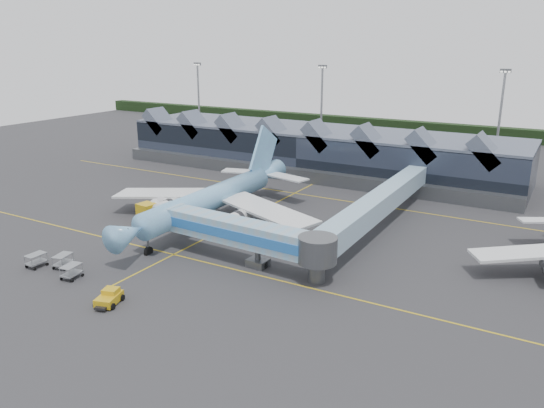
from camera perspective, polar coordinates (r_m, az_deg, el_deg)
The scene contains 10 objects.
ground at distance 80.35m, azimuth -6.85°, elevation -3.54°, with size 260.00×260.00×0.00m, color #2A292C.
taxi_stripes at distance 88.06m, azimuth -2.98°, elevation -1.58°, with size 120.00×60.00×0.01m.
tree_line_far at distance 177.88m, azimuth 14.93°, elevation 7.97°, with size 260.00×4.00×4.00m, color black.
terminal at distance 120.90m, azimuth 4.62°, elevation 5.87°, with size 90.00×22.25×12.52m.
light_masts at distance 126.16m, azimuth 18.72°, elevation 9.01°, with size 132.40×42.56×22.45m.
main_airliner at distance 85.91m, azimuth -6.19°, elevation 0.74°, with size 38.05×43.67×14.05m.
jet_bridge at distance 68.81m, azimuth -2.40°, elevation -3.41°, with size 27.76×5.44×5.94m.
fuel_truck at distance 90.18m, azimuth -11.27°, elevation -0.09°, with size 4.29×10.95×3.64m.
pushback_tug at distance 62.60m, azimuth -17.12°, elevation -9.62°, with size 3.11×4.03×1.63m.
baggage_carts at distance 73.32m, azimuth -22.14°, elevation -5.95°, with size 8.64×4.50×1.74m.
Camera 1 is at (45.62, -59.97, 27.88)m, focal length 35.00 mm.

